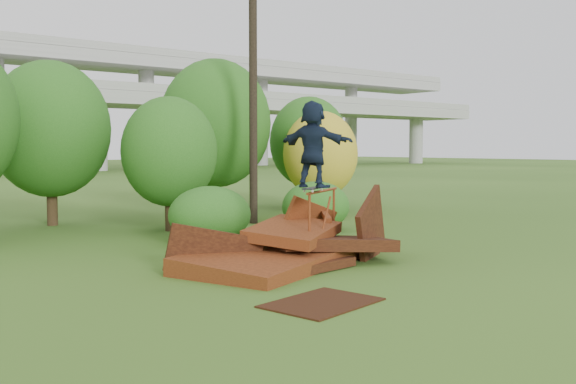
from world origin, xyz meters
TOP-DOWN VIEW (x-y plane):
  - ground at (0.00, 0.00)m, footprint 240.00×240.00m
  - scrap_pile at (-1.02, 1.69)m, footprint 5.97×3.80m
  - grind_rail at (0.06, 1.78)m, footprint 1.85×1.11m
  - skateboard at (-0.52, 1.45)m, footprint 0.86×0.63m
  - skater at (-0.52, 1.45)m, footprint 1.11×1.89m
  - flat_plate at (-2.84, -1.49)m, footprint 2.10×1.67m
  - tree_1 at (-2.77, 12.25)m, footprint 3.95×3.95m
  - tree_2 at (-0.35, 8.53)m, footprint 2.98×2.98m
  - tree_3 at (3.60, 12.12)m, footprint 4.38×4.38m
  - tree_4 at (6.62, 9.34)m, footprint 2.92×2.92m
  - tree_5 at (8.31, 12.03)m, footprint 3.44×3.44m
  - shrub_left at (-0.79, 5.42)m, footprint 2.28×2.10m
  - shrub_right at (3.24, 5.69)m, footprint 2.20×2.02m
  - utility_pole at (2.88, 8.54)m, footprint 1.40×0.28m

SIDE VIEW (x-z plane):
  - ground at x=0.00m, z-range 0.00..0.00m
  - flat_plate at x=-2.84m, z-range 0.00..0.03m
  - scrap_pile at x=-1.02m, z-range -0.74..1.39m
  - shrub_right at x=3.24m, z-range 0.00..1.56m
  - shrub_left at x=-0.79m, z-range 0.00..1.58m
  - grind_rail at x=0.06m, z-range 0.33..1.96m
  - skateboard at x=-0.52m, z-range 1.66..1.75m
  - tree_4 at x=6.62m, z-range 0.33..4.37m
  - tree_2 at x=-0.35m, z-range 0.38..4.58m
  - skater at x=-0.52m, z-range 1.72..3.66m
  - tree_5 at x=8.31m, z-range 0.43..5.26m
  - tree_1 at x=-2.77m, z-range 0.47..5.97m
  - tree_3 at x=3.60m, z-range 0.51..6.58m
  - utility_pole at x=2.88m, z-range 0.07..10.22m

